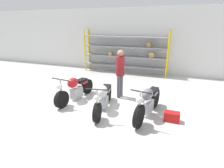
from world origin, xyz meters
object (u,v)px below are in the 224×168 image
Objects in this scene: motorcycle_white at (103,97)px; toolbox at (172,117)px; motorcycle_red at (75,89)px; person_browsing at (120,70)px; motorcycle_grey at (148,102)px; shelving_rack at (125,52)px.

toolbox is (2.15, 0.02, -0.31)m from motorcycle_white.
motorcycle_red is at bearing -115.88° from motorcycle_white.
person_browsing reaches higher than motorcycle_white.
motorcycle_red is at bearing -86.11° from motorcycle_grey.
toolbox is (0.71, -0.04, -0.34)m from motorcycle_grey.
shelving_rack is at bearing 120.40° from toolbox.
motorcycle_white is 1.15× the size of person_browsing.
toolbox is (1.97, -1.20, -0.94)m from person_browsing.
toolbox is (3.43, -0.36, -0.29)m from motorcycle_red.
motorcycle_red is 1.34m from motorcycle_white.
motorcycle_grey is 4.73× the size of toolbox.
shelving_rack is 10.98× the size of toolbox.
person_browsing is at bearing -122.09° from motorcycle_grey.
shelving_rack reaches higher than motorcycle_white.
toolbox is at bearing 81.31° from motorcycle_white.
motorcycle_grey is (2.08, -4.72, -0.75)m from shelving_rack.
motorcycle_grey is (2.72, -0.32, 0.05)m from motorcycle_red.
motorcycle_grey is at bearing 176.94° from toolbox.
toolbox is at bearing 97.54° from motorcycle_grey.
motorcycle_grey reaches higher than motorcycle_white.
shelving_rack is at bearing -60.95° from person_browsing.
person_browsing reaches higher than toolbox.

